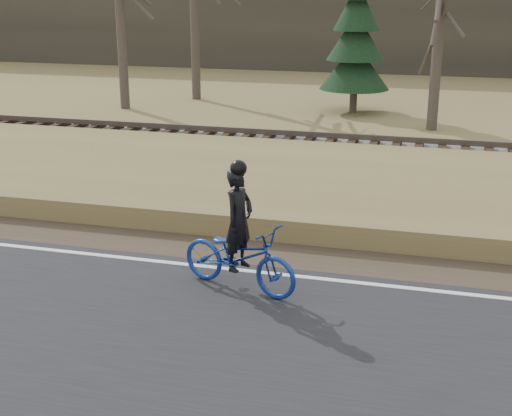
# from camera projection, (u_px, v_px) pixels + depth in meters

# --- Properties ---
(ground) EXTENTS (120.00, 120.00, 0.00)m
(ground) POSITION_uv_depth(u_px,v_px,m) (467.00, 303.00, 11.02)
(ground) COLOR olive
(ground) RESTS_ON ground
(road) EXTENTS (120.00, 6.00, 0.06)m
(road) POSITION_uv_depth(u_px,v_px,m) (469.00, 386.00, 8.71)
(road) COLOR black
(road) RESTS_ON ground
(edge_line) EXTENTS (120.00, 0.12, 0.01)m
(edge_line) POSITION_uv_depth(u_px,v_px,m) (467.00, 294.00, 11.18)
(edge_line) COLOR silver
(edge_line) RESTS_ON road
(shoulder) EXTENTS (120.00, 1.60, 0.04)m
(shoulder) POSITION_uv_depth(u_px,v_px,m) (466.00, 273.00, 12.11)
(shoulder) COLOR #473A2B
(shoulder) RESTS_ON ground
(embankment) EXTENTS (120.00, 5.00, 0.44)m
(embankment) POSITION_uv_depth(u_px,v_px,m) (466.00, 209.00, 14.81)
(embankment) COLOR olive
(embankment) RESTS_ON ground
(ballast) EXTENTS (120.00, 3.00, 0.45)m
(ballast) POSITION_uv_depth(u_px,v_px,m) (465.00, 165.00, 18.30)
(ballast) COLOR slate
(ballast) RESTS_ON ground
(railroad) EXTENTS (120.00, 2.40, 0.29)m
(railroad) POSITION_uv_depth(u_px,v_px,m) (466.00, 154.00, 18.20)
(railroad) COLOR black
(railroad) RESTS_ON ballast
(treeline_backdrop) EXTENTS (120.00, 4.00, 6.00)m
(treeline_backdrop) POSITION_uv_depth(u_px,v_px,m) (467.00, 15.00, 37.66)
(treeline_backdrop) COLOR #383328
(treeline_backdrop) RESTS_ON ground
(cyclist) EXTENTS (2.21, 1.32, 2.12)m
(cyclist) POSITION_uv_depth(u_px,v_px,m) (239.00, 249.00, 11.20)
(cyclist) COLOR navy
(cyclist) RESTS_ON road
(bare_tree_near_left) EXTENTS (0.36, 0.36, 7.18)m
(bare_tree_near_left) POSITION_uv_depth(u_px,v_px,m) (440.00, 19.00, 22.70)
(bare_tree_near_left) COLOR #4A4036
(bare_tree_near_left) RESTS_ON ground
(conifer) EXTENTS (2.60, 2.60, 5.78)m
(conifer) POSITION_uv_depth(u_px,v_px,m) (356.00, 38.00, 26.15)
(conifer) COLOR #4A4036
(conifer) RESTS_ON ground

